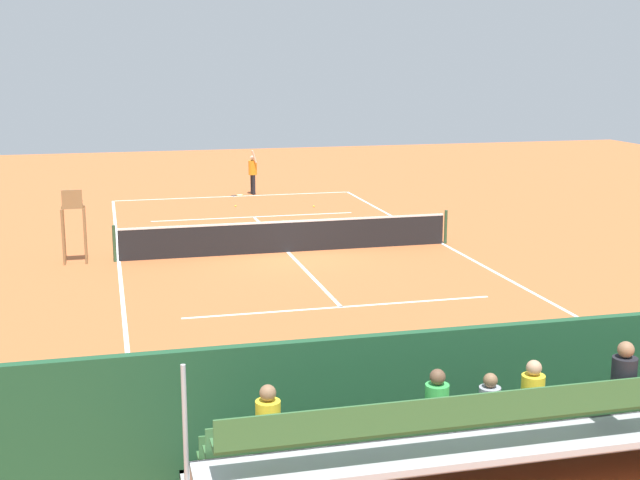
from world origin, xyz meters
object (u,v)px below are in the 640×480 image
Objects in this scene: courtside_bench at (599,387)px; equipment_bag at (511,422)px; tennis_ball_far at (236,206)px; tennis_net at (288,236)px; tennis_player at (253,171)px; umpire_chair at (73,218)px; tennis_ball_near at (314,206)px; bleacher_stand at (532,433)px; tennis_racket at (239,195)px.

equipment_bag is at bearing 4.60° from courtside_bench.
equipment_bag is 13.64× the size of tennis_ball_far.
tennis_player is (-0.89, -11.38, 0.51)m from tennis_net.
umpire_chair is 32.42× the size of tennis_ball_near.
equipment_bag reaches higher than tennis_ball_far.
bleacher_stand reaches higher than courtside_bench.
tennis_racket is (0.49, -24.62, -0.16)m from equipment_bag.
umpire_chair is (6.22, -15.54, 0.36)m from bleacher_stand.
tennis_ball_far is at bearing -15.35° from tennis_ball_near.
tennis_net is 11.44× the size of equipment_bag.
courtside_bench is (-2.34, 13.27, 0.06)m from tennis_net.
tennis_net reaches higher than tennis_ball_near.
umpire_chair reaches higher than tennis_net.
bleacher_stand reaches higher than umpire_chair.
equipment_bag is (-6.94, 13.56, -1.13)m from umpire_chair.
tennis_net is 5.35× the size of tennis_player.
tennis_net is 8.04m from tennis_ball_near.
bleacher_stand is at bearing 111.80° from umpire_chair.
tennis_player is (-0.14, -24.78, 0.84)m from equipment_bag.
equipment_bag is 1.54× the size of tennis_racket.
courtside_bench is 1.64m from equipment_bag.
umpire_chair is at bearing 59.74° from tennis_racket.
umpire_chair reaches higher than equipment_bag.
bleacher_stand is at bearing 88.14° from tennis_player.
courtside_bench reaches higher than tennis_racket.
tennis_ball_near is at bearing -140.05° from umpire_chair.
equipment_bag is (1.59, 0.13, -0.38)m from courtside_bench.
tennis_ball_far is (-5.87, -8.23, -1.28)m from umpire_chair.
courtside_bench is (-8.54, 13.43, -0.76)m from umpire_chair.
tennis_player is at bearing -112.09° from tennis_ball_far.
courtside_bench is at bearing -137.66° from bleacher_stand.
bleacher_stand is 23.80m from tennis_ball_far.
bleacher_stand is 137.27× the size of tennis_ball_far.
courtside_bench is at bearing 122.44° from umpire_chair.
equipment_bag is at bearing 84.79° from tennis_ball_near.
tennis_net is 11.23m from tennis_racket.
tennis_ball_far is at bearing -87.19° from equipment_bag.
tennis_player is at bearing -86.63° from courtside_bench.
tennis_racket is at bearing -56.70° from tennis_ball_near.
tennis_ball_near is 1.00× the size of tennis_ball_far.
tennis_ball_far is (2.66, -21.66, -0.53)m from courtside_bench.
courtside_bench is (-2.32, -2.11, -0.40)m from bleacher_stand.
equipment_bag is 24.63m from tennis_racket.
tennis_racket is 4.37m from tennis_ball_near.
umpire_chair is 3.65× the size of tennis_racket.
tennis_ball_near is (-8.85, -7.42, -1.28)m from umpire_chair.
tennis_ball_far is at bearing 67.91° from tennis_player.
tennis_net is at bearing -89.94° from bleacher_stand.
umpire_chair reaches higher than courtside_bench.
tennis_net is at bearing -86.83° from equipment_bag.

